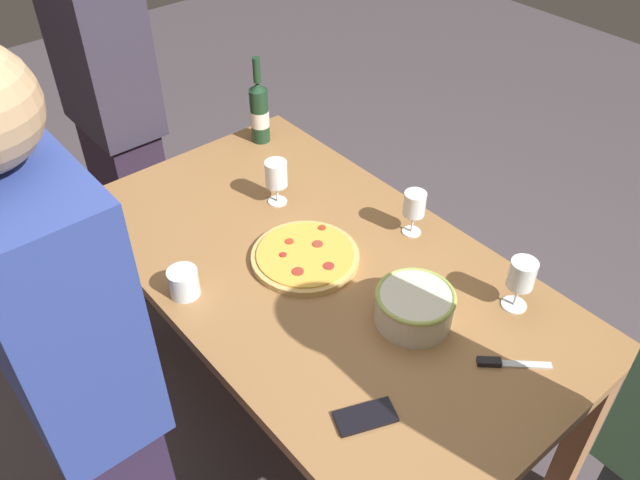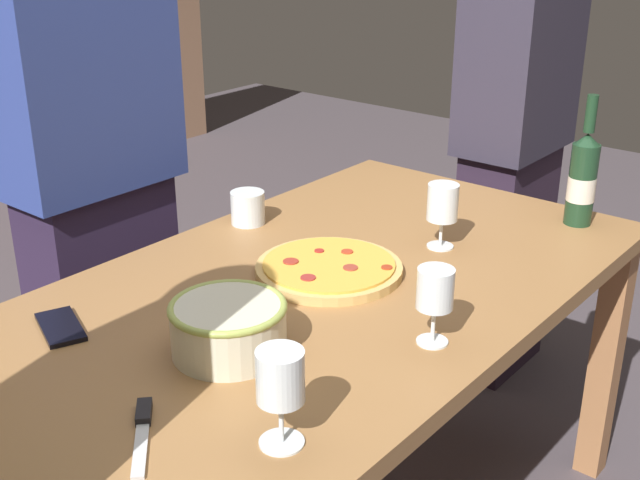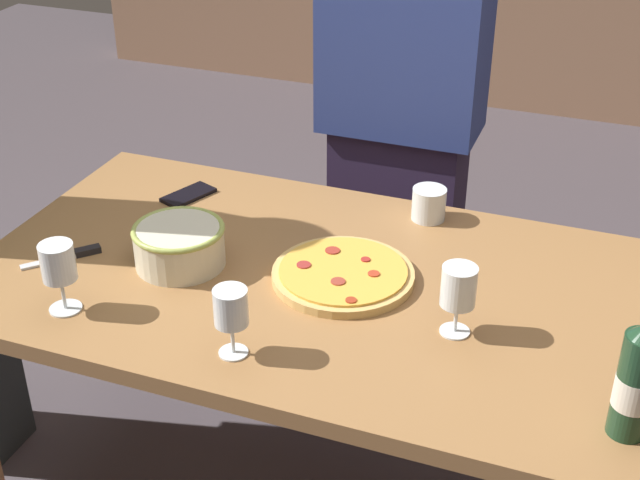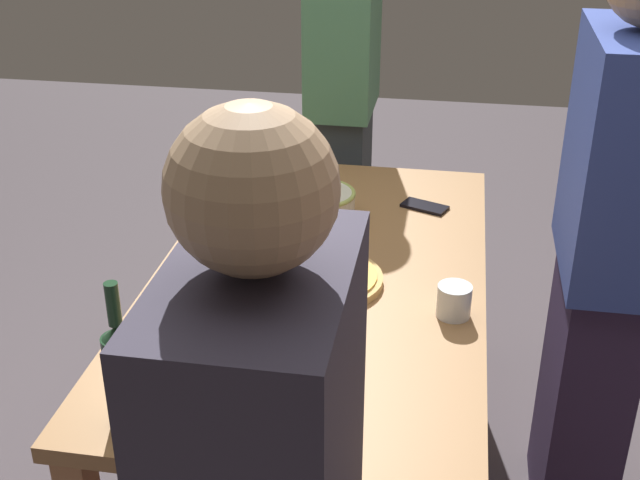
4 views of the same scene
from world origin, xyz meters
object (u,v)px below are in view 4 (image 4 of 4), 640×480
wine_glass_by_bottle (211,220)px  cup_amber (454,301)px  pizza_knife (314,185)px  person_host (343,100)px  dining_table (320,302)px  wine_bottle (122,374)px  pizza (323,278)px  person_guest_left (606,261)px  serving_bowl (321,205)px  cell_phone (425,206)px  wine_glass_far_left (250,165)px  wine_glass_near_pizza (256,298)px

wine_glass_by_bottle → cup_amber: (0.22, 0.69, -0.06)m
pizza_knife → person_host: person_host is taller
dining_table → wine_bottle: (0.69, -0.29, 0.22)m
pizza → pizza_knife: size_ratio=2.13×
pizza_knife → person_guest_left: (0.56, 0.87, 0.08)m
pizza_knife → dining_table: bearing=11.5°
cup_amber → wine_glass_by_bottle: bearing=-107.9°
person_host → cup_amber: bearing=15.3°
pizza → serving_bowl: size_ratio=1.51×
wine_glass_by_bottle → cell_phone: wine_glass_by_bottle is taller
pizza → pizza_knife: bearing=-168.0°
cup_amber → wine_bottle: bearing=-50.9°
cell_phone → person_host: size_ratio=0.08×
dining_table → wine_glass_by_bottle: bearing=-101.2°
pizza → wine_glass_far_left: wine_glass_far_left is taller
cup_amber → pizza: bearing=-107.1°
serving_bowl → cup_amber: (0.49, 0.42, -0.01)m
dining_table → person_host: (-1.09, -0.10, 0.24)m
wine_glass_far_left → cup_amber: size_ratio=1.86×
wine_glass_by_bottle → person_guest_left: bearing=88.1°
cell_phone → person_guest_left: bearing=69.7°
pizza → wine_glass_near_pizza: (0.29, -0.11, 0.10)m
pizza → person_guest_left: person_guest_left is taller
wine_bottle → cell_phone: bearing=154.9°
wine_bottle → wine_glass_by_bottle: (-0.75, -0.04, -0.02)m
serving_bowl → person_guest_left: bearing=69.6°
pizza → person_guest_left: size_ratio=0.20×
wine_glass_near_pizza → dining_table: bearing=164.0°
wine_glass_near_pizza → person_host: bearing=-180.0°
serving_bowl → person_host: 0.77m
wine_glass_by_bottle → cup_amber: 0.73m
cup_amber → person_host: bearing=-159.7°
wine_bottle → wine_glass_far_left: 1.16m
wine_bottle → pizza: bearing=154.7°
wine_glass_far_left → pizza_knife: 0.25m
wine_glass_by_bottle → person_guest_left: size_ratio=0.09×
wine_glass_near_pizza → person_guest_left: (-0.36, 0.85, -0.02)m
pizza → wine_glass_by_bottle: bearing=-108.6°
wine_glass_near_pizza → wine_bottle: bearing=-28.3°
pizza_knife → person_host: 0.53m
wine_glass_near_pizza → pizza_knife: size_ratio=1.03×
serving_bowl → wine_glass_by_bottle: 0.38m
serving_bowl → cup_amber: 0.64m
serving_bowl → cell_phone: serving_bowl is taller
wine_glass_near_pizza → cup_amber: 0.50m
cell_phone → pizza_knife: bearing=-84.2°
dining_table → wine_glass_far_left: bearing=-146.7°
person_guest_left → pizza: bearing=3.9°
person_guest_left → cell_phone: bearing=-44.5°
dining_table → wine_glass_near_pizza: bearing=-16.0°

